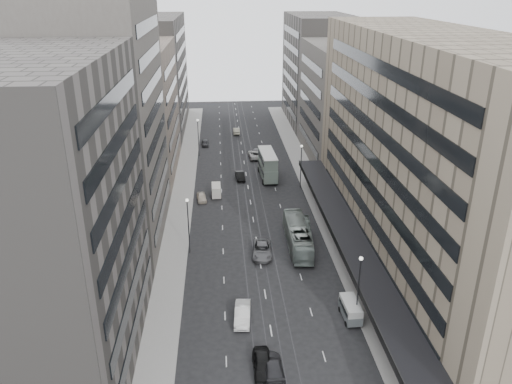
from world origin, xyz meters
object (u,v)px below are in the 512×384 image
object	(u,v)px
bus_near	(302,239)
pedestrian	(397,327)
panel_van	(216,190)
sedan_1	(242,314)
double_decker	(268,164)
bus_far	(297,234)
sedan_0	(263,364)
vw_microbus	(351,309)
sedan_2	(262,250)

from	to	relation	value
bus_near	pedestrian	size ratio (longest dim) A/B	6.70
panel_van	sedan_1	distance (m)	35.87
double_decker	panel_van	xyz separation A→B (m)	(-10.02, -8.59, -1.58)
bus_far	sedan_1	world-z (taller)	bus_far
bus_near	sedan_0	bearing A→B (deg)	78.16
bus_far	vw_microbus	xyz separation A→B (m)	(3.39, -17.64, -0.48)
sedan_2	pedestrian	world-z (taller)	pedestrian
pedestrian	sedan_0	bearing A→B (deg)	8.93
bus_near	vw_microbus	world-z (taller)	bus_near
sedan_0	sedan_2	distance (m)	22.69
double_decker	panel_van	distance (m)	13.29
bus_near	bus_far	bearing A→B (deg)	-63.81
sedan_0	bus_far	bearing A→B (deg)	73.52
vw_microbus	sedan_1	xyz separation A→B (m)	(-12.22, 0.62, -0.41)
sedan_0	pedestrian	xyz separation A→B (m)	(14.94, 4.37, 0.18)
double_decker	sedan_2	distance (m)	30.25
double_decker	sedan_1	size ratio (longest dim) A/B	1.95
bus_far	pedestrian	distance (m)	22.26
double_decker	panel_van	world-z (taller)	double_decker
double_decker	vw_microbus	size ratio (longest dim) A/B	2.33
sedan_1	sedan_2	distance (m)	14.79
bus_near	double_decker	world-z (taller)	double_decker
vw_microbus	pedestrian	xyz separation A→B (m)	(4.30, -3.23, -0.23)
vw_microbus	sedan_0	xyz separation A→B (m)	(-10.64, -7.61, -0.41)
sedan_0	bus_near	bearing A→B (deg)	71.71
sedan_1	bus_far	bearing A→B (deg)	67.44
panel_van	sedan_0	size ratio (longest dim) A/B	0.75
panel_van	sedan_2	bearing A→B (deg)	-74.64
panel_van	pedestrian	size ratio (longest dim) A/B	2.10
bus_near	pedestrian	distance (m)	20.91
panel_van	pedestrian	bearing A→B (deg)	-65.11
double_decker	sedan_0	distance (m)	52.90
bus_far	sedan_2	size ratio (longest dim) A/B	2.12
bus_near	sedan_0	size ratio (longest dim) A/B	2.38
sedan_0	pedestrian	distance (m)	15.57
vw_microbus	sedan_2	size ratio (longest dim) A/B	0.71
bus_near	sedan_1	bearing A→B (deg)	65.45
vw_microbus	sedan_1	world-z (taller)	vw_microbus
sedan_0	sedan_2	bearing A→B (deg)	84.77
panel_van	pedestrian	xyz separation A→B (m)	(19.42, -39.61, -0.23)
bus_near	panel_van	bearing A→B (deg)	-52.62
bus_far	double_decker	distance (m)	27.40
double_decker	bus_near	bearing A→B (deg)	-88.36
bus_far	panel_van	world-z (taller)	bus_far
double_decker	panel_van	size ratio (longest dim) A/B	2.70
bus_near	bus_far	xyz separation A→B (m)	(-0.46, 1.26, 0.12)
bus_near	sedan_0	xyz separation A→B (m)	(-7.72, -23.99, -0.77)
sedan_1	sedan_2	size ratio (longest dim) A/B	0.85
pedestrian	sedan_2	bearing A→B (deg)	-61.78
vw_microbus	sedan_0	distance (m)	13.09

